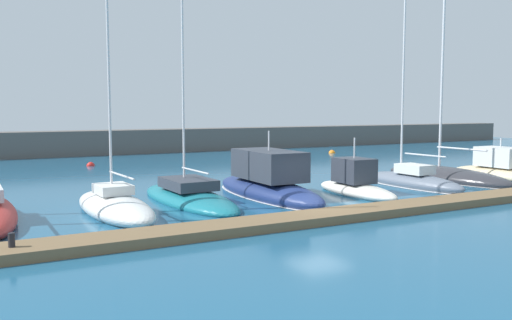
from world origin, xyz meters
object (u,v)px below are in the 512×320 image
at_px(sailboat_slate_seventh, 412,180).
at_px(dock_bollard, 12,240).
at_px(sailboat_teal_fourth, 189,197).
at_px(mooring_buoy_red, 91,166).
at_px(motorboat_navy_fifth, 267,183).
at_px(mooring_buoy_white, 266,152).
at_px(sailboat_white_third, 115,206).
at_px(motorboat_ivory_sixth, 355,184).
at_px(motorboat_sand_ninth, 504,171).
at_px(mooring_buoy_orange, 332,153).
at_px(sailboat_charcoal_eighth, 446,176).

height_order(sailboat_slate_seventh, dock_bollard, sailboat_slate_seventh).
distance_m(sailboat_teal_fourth, mooring_buoy_red, 19.22).
xyz_separation_m(motorboat_navy_fifth, mooring_buoy_white, (13.91, 24.68, -0.69)).
height_order(sailboat_white_third, motorboat_ivory_sixth, sailboat_white_third).
relative_size(motorboat_sand_ninth, mooring_buoy_red, 13.24).
distance_m(motorboat_ivory_sixth, mooring_buoy_orange, 26.62).
relative_size(sailboat_white_third, mooring_buoy_white, 26.71).
distance_m(motorboat_navy_fifth, mooring_buoy_red, 20.33).
bearing_deg(motorboat_ivory_sixth, sailboat_white_third, 89.53).
bearing_deg(mooring_buoy_red, sailboat_white_third, -99.01).
distance_m(sailboat_teal_fourth, dock_bollard, 10.96).
distance_m(sailboat_teal_fourth, motorboat_navy_fifth, 4.20).
xyz_separation_m(sailboat_white_third, mooring_buoy_red, (3.29, 20.77, -0.39)).
bearing_deg(motorboat_sand_ninth, mooring_buoy_red, 48.63).
bearing_deg(dock_bollard, mooring_buoy_white, 49.54).
height_order(motorboat_ivory_sixth, dock_bollard, motorboat_ivory_sixth).
bearing_deg(mooring_buoy_orange, sailboat_charcoal_eighth, -106.66).
xyz_separation_m(sailboat_slate_seventh, motorboat_sand_ninth, (8.55, 0.36, -0.02)).
height_order(motorboat_sand_ninth, mooring_buoy_red, motorboat_sand_ninth).
bearing_deg(sailboat_teal_fourth, sailboat_slate_seventh, -98.15).
xyz_separation_m(sailboat_charcoal_eighth, mooring_buoy_orange, (6.07, 20.29, -0.28)).
bearing_deg(motorboat_ivory_sixth, sailboat_teal_fourth, 78.10).
distance_m(sailboat_slate_seventh, dock_bollard, 22.41).
bearing_deg(sailboat_teal_fourth, mooring_buoy_orange, -51.22).
xyz_separation_m(motorboat_sand_ninth, mooring_buoy_white, (-3.77, 25.30, -0.39)).
relative_size(sailboat_teal_fourth, sailboat_charcoal_eighth, 1.06).
height_order(motorboat_sand_ninth, dock_bollard, motorboat_sand_ninth).
relative_size(sailboat_teal_fourth, mooring_buoy_orange, 27.44).
height_order(motorboat_ivory_sixth, sailboat_charcoal_eighth, sailboat_charcoal_eighth).
distance_m(mooring_buoy_red, dock_bollard, 27.28).
bearing_deg(sailboat_teal_fourth, mooring_buoy_red, 0.46).
bearing_deg(sailboat_charcoal_eighth, sailboat_teal_fourth, 87.57).
bearing_deg(motorboat_navy_fifth, sailboat_white_third, 97.91).
relative_size(motorboat_ivory_sixth, motorboat_sand_ninth, 0.74).
xyz_separation_m(sailboat_charcoal_eighth, mooring_buoy_red, (-18.05, 19.54, -0.28)).
distance_m(motorboat_navy_fifth, mooring_buoy_white, 28.33).
relative_size(sailboat_slate_seventh, mooring_buoy_red, 25.69).
distance_m(sailboat_white_third, mooring_buoy_red, 21.04).
height_order(sailboat_white_third, dock_bollard, sailboat_white_third).
height_order(motorboat_navy_fifth, mooring_buoy_red, motorboat_navy_fifth).
relative_size(motorboat_ivory_sixth, sailboat_charcoal_eighth, 0.36).
bearing_deg(motorboat_sand_ninth, mooring_buoy_orange, -3.60).
relative_size(motorboat_navy_fifth, mooring_buoy_red, 15.54).
distance_m(sailboat_slate_seventh, sailboat_charcoal_eighth, 4.24).
distance_m(motorboat_navy_fifth, sailboat_charcoal_eighth, 13.21).
bearing_deg(motorboat_sand_ninth, motorboat_navy_fifth, 88.70).
bearing_deg(sailboat_white_third, sailboat_slate_seventh, -93.01).
height_order(motorboat_ivory_sixth, sailboat_slate_seventh, sailboat_slate_seventh).
bearing_deg(sailboat_white_third, sailboat_charcoal_eighth, -89.90).
bearing_deg(sailboat_slate_seventh, motorboat_navy_fifth, 81.80).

